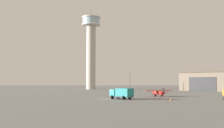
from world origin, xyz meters
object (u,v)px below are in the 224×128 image
at_px(control_tower, 91,45).
at_px(truck_box_teal, 122,93).
at_px(traffic_cone_near_right, 171,99).
at_px(airplane_red, 159,92).
at_px(traffic_cone_near_left, 33,95).
at_px(light_post_north, 130,79).

distance_m(control_tower, truck_box_teal, 82.77).
xyz_separation_m(control_tower, traffic_cone_near_right, (25.86, -83.62, -23.73)).
height_order(airplane_red, truck_box_teal, truck_box_teal).
bearing_deg(traffic_cone_near_left, light_post_north, 50.67).
relative_size(control_tower, truck_box_teal, 7.20).
bearing_deg(traffic_cone_near_right, traffic_cone_near_left, 151.24).
relative_size(truck_box_teal, traffic_cone_near_left, 10.48).
distance_m(airplane_red, truck_box_teal, 15.88).
xyz_separation_m(airplane_red, light_post_north, (-5.89, 43.74, 4.34)).
bearing_deg(light_post_north, control_tower, 130.80).
relative_size(light_post_north, traffic_cone_near_right, 14.58).
bearing_deg(light_post_north, truck_box_teal, -95.35).
distance_m(control_tower, airplane_red, 75.24).
relative_size(control_tower, traffic_cone_near_right, 67.90).
bearing_deg(traffic_cone_near_left, truck_box_teal, -29.90).
bearing_deg(control_tower, traffic_cone_near_right, -72.81).
relative_size(airplane_red, traffic_cone_near_left, 14.88).
bearing_deg(traffic_cone_near_right, light_post_north, 95.57).
distance_m(traffic_cone_near_left, traffic_cone_near_right, 43.65).
distance_m(control_tower, traffic_cone_near_right, 90.69).
xyz_separation_m(airplane_red, traffic_cone_near_right, (0.01, -16.75, -0.89)).
bearing_deg(traffic_cone_near_left, airplane_red, -6.33).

